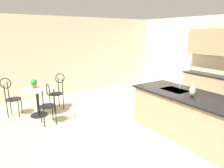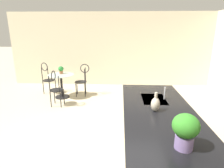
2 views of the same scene
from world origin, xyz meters
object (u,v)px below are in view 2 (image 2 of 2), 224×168
at_px(chair_toward_desk, 47,77).
at_px(vase_on_counter, 155,104).
at_px(chair_near_window, 82,78).
at_px(bistro_table, 61,84).
at_px(chair_by_island, 56,87).
at_px(potted_plant_on_table, 61,69).
at_px(potted_plant_counter_far, 185,129).

relative_size(chair_toward_desk, vase_on_counter, 3.62).
distance_m(chair_near_window, chair_toward_desk, 1.22).
xyz_separation_m(chair_toward_desk, vase_on_counter, (3.32, 2.95, 0.46)).
distance_m(bistro_table, chair_near_window, 0.67).
bearing_deg(vase_on_counter, chair_by_island, -134.24).
bearing_deg(bistro_table, potted_plant_on_table, -169.01).
relative_size(chair_near_window, chair_by_island, 1.00).
bearing_deg(bistro_table, chair_by_island, 5.64).
xyz_separation_m(bistro_table, vase_on_counter, (2.95, 2.37, 0.58)).
bearing_deg(potted_plant_counter_far, potted_plant_on_table, -147.67).
xyz_separation_m(chair_by_island, chair_toward_desk, (-1.09, -0.65, 0.00)).
distance_m(chair_near_window, potted_plant_on_table, 0.72).
height_order(bistro_table, potted_plant_counter_far, potted_plant_counter_far).
relative_size(chair_toward_desk, potted_plant_on_table, 4.45).
bearing_deg(potted_plant_counter_far, chair_by_island, -142.27).
bearing_deg(chair_near_window, chair_toward_desk, -98.11).
height_order(bistro_table, chair_toward_desk, chair_toward_desk).
bearing_deg(chair_near_window, bistro_table, -71.83).
xyz_separation_m(potted_plant_counter_far, vase_on_counter, (-0.90, -0.13, -0.10)).
height_order(chair_toward_desk, potted_plant_on_table, chair_toward_desk).
bearing_deg(potted_plant_on_table, chair_toward_desk, -113.21).
xyz_separation_m(bistro_table, chair_toward_desk, (-0.38, -0.58, 0.13)).
relative_size(chair_by_island, potted_plant_counter_far, 2.77).
height_order(chair_near_window, chair_by_island, same).
bearing_deg(chair_near_window, potted_plant_counter_far, 24.81).
height_order(bistro_table, vase_on_counter, vase_on_counter).
bearing_deg(bistro_table, chair_toward_desk, -122.83).
bearing_deg(potted_plant_counter_far, chair_toward_desk, -143.92).
bearing_deg(potted_plant_on_table, bistro_table, 10.99).
distance_m(chair_toward_desk, potted_plant_on_table, 0.68).
relative_size(potted_plant_on_table, vase_on_counter, 0.81).
bearing_deg(potted_plant_on_table, chair_by_island, 6.51).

